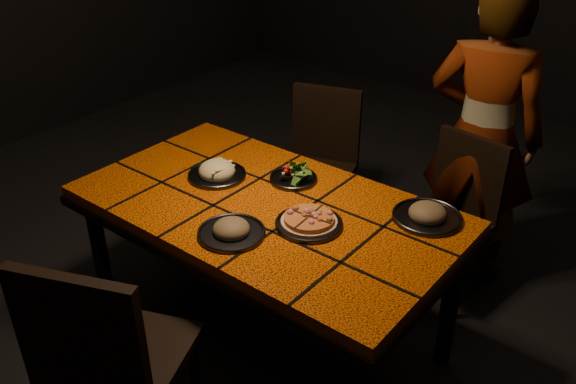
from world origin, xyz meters
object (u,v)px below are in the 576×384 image
Objects in this scene: diner at (483,137)px; plate_pizza at (309,222)px; chair_far_right at (455,207)px; plate_pasta at (217,172)px; chair_near at (107,356)px; chair_far_left at (320,155)px; dining_table at (266,219)px.

plate_pizza is at bearing 68.74° from diner.
chair_far_right is 1.20m from plate_pasta.
plate_pizza is (0.22, 0.83, 0.21)m from chair_near.
chair_near is 0.61× the size of diner.
plate_pasta is (-0.57, 0.07, 0.01)m from plate_pizza.
plate_pasta is (-0.80, -1.06, -0.02)m from diner.
plate_pasta reaches higher than plate_pizza.
chair_far_left is at bearing 2.85° from diner.
plate_pizza reaches higher than dining_table.
plate_pasta is at bearing -124.44° from chair_far_right.
plate_pasta is (-0.80, -0.85, 0.29)m from chair_far_right.
chair_far_left is 0.92m from diner.
chair_near is at bearing -95.85° from chair_far_right.
diner reaches higher than chair_far_right.
chair_near reaches higher than plate_pasta.
diner is 1.33m from plate_pasta.
chair_far_right is (0.84, -0.02, -0.02)m from chair_far_left.
chair_far_right is 0.38m from diner.
chair_far_left reaches higher than plate_pizza.
chair_far_left is 1.05× the size of chair_far_right.
diner reaches higher than dining_table.
dining_table is 1.84× the size of chair_far_left.
chair_far_right is at bearing 79.02° from diner.
chair_far_right is at bearing -126.89° from chair_near.
dining_table is 1.03m from chair_far_right.
plate_pasta is at bearing -104.85° from chair_far_left.
diner reaches higher than chair_near.
chair_far_right is at bearing 62.14° from dining_table.
dining_table is 6.05× the size of plate_pizza.
dining_table is 1.21m from diner.
diner reaches higher than chair_far_left.
chair_near is at bearing -105.05° from plate_pizza.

